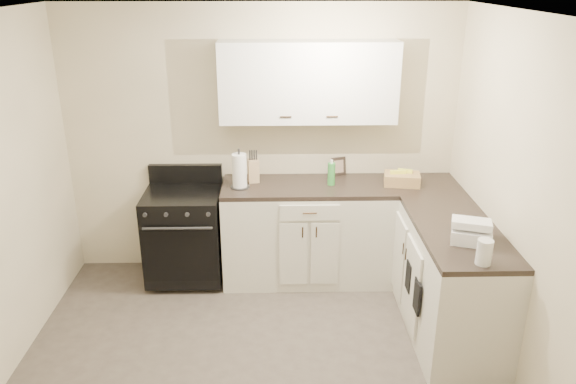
{
  "coord_description": "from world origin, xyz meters",
  "views": [
    {
      "loc": [
        0.14,
        -3.23,
        2.73
      ],
      "look_at": [
        0.23,
        0.85,
        1.13
      ],
      "focal_mm": 35.0,
      "sensor_mm": 36.0,
      "label": 1
    }
  ],
  "objects_px": {
    "stove": "(185,235)",
    "knife_block": "(253,171)",
    "wicker_basket": "(402,179)",
    "paper_towel": "(239,171)",
    "countertop_grill": "(471,234)"
  },
  "relations": [
    {
      "from": "stove",
      "to": "knife_block",
      "type": "xyz_separation_m",
      "value": [
        0.65,
        0.11,
        0.59
      ]
    },
    {
      "from": "wicker_basket",
      "to": "knife_block",
      "type": "bearing_deg",
      "value": 175.77
    },
    {
      "from": "paper_towel",
      "to": "wicker_basket",
      "type": "distance_m",
      "value": 1.46
    },
    {
      "from": "wicker_basket",
      "to": "countertop_grill",
      "type": "distance_m",
      "value": 1.17
    },
    {
      "from": "paper_towel",
      "to": "countertop_grill",
      "type": "bearing_deg",
      "value": -32.87
    },
    {
      "from": "paper_towel",
      "to": "stove",
      "type": "bearing_deg",
      "value": 177.4
    },
    {
      "from": "knife_block",
      "to": "wicker_basket",
      "type": "height_order",
      "value": "knife_block"
    },
    {
      "from": "stove",
      "to": "paper_towel",
      "type": "distance_m",
      "value": 0.83
    },
    {
      "from": "stove",
      "to": "knife_block",
      "type": "height_order",
      "value": "knife_block"
    },
    {
      "from": "countertop_grill",
      "to": "paper_towel",
      "type": "bearing_deg",
      "value": 165.4
    },
    {
      "from": "stove",
      "to": "paper_towel",
      "type": "relative_size",
      "value": 2.69
    },
    {
      "from": "knife_block",
      "to": "paper_towel",
      "type": "bearing_deg",
      "value": -141.06
    },
    {
      "from": "knife_block",
      "to": "countertop_grill",
      "type": "xyz_separation_m",
      "value": [
        1.59,
        -1.24,
        -0.06
      ]
    },
    {
      "from": "wicker_basket",
      "to": "countertop_grill",
      "type": "bearing_deg",
      "value": -77.46
    },
    {
      "from": "wicker_basket",
      "to": "countertop_grill",
      "type": "xyz_separation_m",
      "value": [
        0.25,
        -1.14,
        -0.0
      ]
    }
  ]
}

